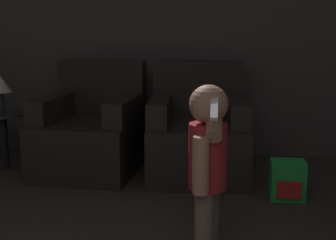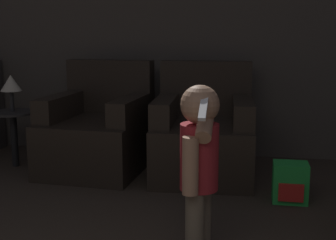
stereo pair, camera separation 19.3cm
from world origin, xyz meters
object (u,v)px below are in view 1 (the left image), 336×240
object	(u,v)px
person_toddler	(208,157)
toy_backpack	(287,180)
armchair_right	(198,136)
lamp	(1,85)
armchair_left	(92,133)

from	to	relation	value
person_toddler	toy_backpack	world-z (taller)	person_toddler
armchair_right	toy_backpack	size ratio (longest dim) A/B	3.36
toy_backpack	lamp	size ratio (longest dim) A/B	0.88
armchair_left	person_toddler	size ratio (longest dim) A/B	1.04
armchair_right	lamp	size ratio (longest dim) A/B	2.95
armchair_left	lamp	xyz separation A→B (m)	(-0.76, -0.05, 0.41)
armchair_left	toy_backpack	world-z (taller)	armchair_left
lamp	armchair_right	bearing A→B (deg)	1.80
armchair_left	person_toddler	distance (m)	1.79
toy_backpack	lamp	bearing A→B (deg)	168.20
armchair_left	toy_backpack	size ratio (longest dim) A/B	3.41
armchair_right	person_toddler	bearing A→B (deg)	-88.33
armchair_right	person_toddler	size ratio (longest dim) A/B	1.02
person_toddler	toy_backpack	bearing A→B (deg)	162.78
armchair_left	lamp	world-z (taller)	armchair_left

